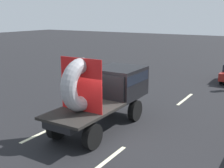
# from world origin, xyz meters

# --- Properties ---
(ground_plane) EXTENTS (120.00, 120.00, 0.00)m
(ground_plane) POSITION_xyz_m (0.00, 0.00, 0.00)
(ground_plane) COLOR black
(flatbed_truck) EXTENTS (2.02, 5.48, 3.23)m
(flatbed_truck) POSITION_xyz_m (-0.33, 1.32, 1.64)
(flatbed_truck) COLOR black
(flatbed_truck) RESTS_ON ground_plane
(lane_dash_left_near) EXTENTS (0.16, 2.66, 0.01)m
(lane_dash_left_near) POSITION_xyz_m (-2.10, -0.81, 0.00)
(lane_dash_left_near) COLOR beige
(lane_dash_left_near) RESTS_ON ground_plane
(lane_dash_left_far) EXTENTS (0.16, 2.28, 0.01)m
(lane_dash_left_far) POSITION_xyz_m (-2.10, 7.12, 0.00)
(lane_dash_left_far) COLOR beige
(lane_dash_left_far) RESTS_ON ground_plane
(lane_dash_right_near) EXTENTS (0.16, 2.27, 0.01)m
(lane_dash_right_near) POSITION_xyz_m (1.45, -1.47, 0.00)
(lane_dash_right_near) COLOR beige
(lane_dash_right_near) RESTS_ON ground_plane
(lane_dash_right_far) EXTENTS (0.16, 2.63, 0.01)m
(lane_dash_right_far) POSITION_xyz_m (1.45, 6.92, 0.00)
(lane_dash_right_far) COLOR beige
(lane_dash_right_far) RESTS_ON ground_plane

